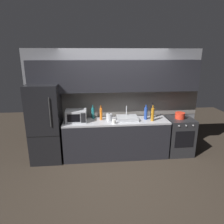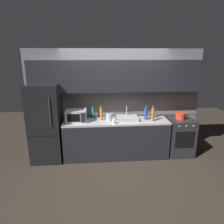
# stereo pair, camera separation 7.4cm
# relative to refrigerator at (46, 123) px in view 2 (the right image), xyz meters

# --- Properties ---
(ground_plane) EXTENTS (10.00, 10.00, 0.00)m
(ground_plane) POSITION_rel_refrigerator_xyz_m (1.59, -0.90, -0.88)
(ground_plane) COLOR #2D261E
(back_wall) EXTENTS (4.16, 0.44, 2.50)m
(back_wall) POSITION_rel_refrigerator_xyz_m (1.59, 0.30, 0.67)
(back_wall) COLOR slate
(back_wall) RESTS_ON ground
(counter_run) EXTENTS (2.42, 0.60, 0.90)m
(counter_run) POSITION_rel_refrigerator_xyz_m (1.59, 0.00, -0.43)
(counter_run) COLOR black
(counter_run) RESTS_ON ground
(refrigerator) EXTENTS (0.68, 0.69, 1.76)m
(refrigerator) POSITION_rel_refrigerator_xyz_m (0.00, 0.00, 0.00)
(refrigerator) COLOR black
(refrigerator) RESTS_ON ground
(oven_range) EXTENTS (0.60, 0.62, 0.90)m
(oven_range) POSITION_rel_refrigerator_xyz_m (3.14, -0.00, -0.43)
(oven_range) COLOR #232326
(oven_range) RESTS_ON ground
(microwave) EXTENTS (0.46, 0.35, 0.27)m
(microwave) POSITION_rel_refrigerator_xyz_m (0.68, 0.02, 0.15)
(microwave) COLOR #A8AAAF
(microwave) RESTS_ON counter_run
(sink_basin) EXTENTS (0.48, 0.38, 0.30)m
(sink_basin) POSITION_rel_refrigerator_xyz_m (1.85, 0.03, 0.06)
(sink_basin) COLOR #ADAFB5
(sink_basin) RESTS_ON counter_run
(kettle) EXTENTS (0.17, 0.13, 0.19)m
(kettle) POSITION_rel_refrigerator_xyz_m (1.43, -0.01, 0.10)
(kettle) COLOR #B7BABF
(kettle) RESTS_ON counter_run
(wine_bottle_blue) EXTENTS (0.08, 0.08, 0.35)m
(wine_bottle_blue) POSITION_rel_refrigerator_xyz_m (2.29, 0.03, 0.16)
(wine_bottle_blue) COLOR #234299
(wine_bottle_blue) RESTS_ON counter_run
(wine_bottle_orange) EXTENTS (0.06, 0.06, 0.34)m
(wine_bottle_orange) POSITION_rel_refrigerator_xyz_m (1.25, 0.10, 0.16)
(wine_bottle_orange) COLOR orange
(wine_bottle_orange) RESTS_ON counter_run
(wine_bottle_teal) EXTENTS (0.07, 0.07, 0.32)m
(wine_bottle_teal) POSITION_rel_refrigerator_xyz_m (1.06, 0.22, 0.15)
(wine_bottle_teal) COLOR #19666B
(wine_bottle_teal) RESTS_ON counter_run
(wine_bottle_amber) EXTENTS (0.07, 0.07, 0.36)m
(wine_bottle_amber) POSITION_rel_refrigerator_xyz_m (2.41, -0.10, 0.17)
(wine_bottle_amber) COLOR #B27019
(wine_bottle_amber) RESTS_ON counter_run
(wine_bottle_dark) EXTENTS (0.07, 0.07, 0.37)m
(wine_bottle_dark) POSITION_rel_refrigerator_xyz_m (2.47, 0.12, 0.17)
(wine_bottle_dark) COLOR black
(wine_bottle_dark) RESTS_ON counter_run
(mug_white) EXTENTS (0.09, 0.09, 0.09)m
(mug_white) POSITION_rel_refrigerator_xyz_m (1.52, -0.20, 0.06)
(mug_white) COLOR silver
(mug_white) RESTS_ON counter_run
(cooking_pot) EXTENTS (0.23, 0.23, 0.14)m
(cooking_pot) POSITION_rel_refrigerator_xyz_m (3.11, 0.00, 0.09)
(cooking_pot) COLOR red
(cooking_pot) RESTS_ON oven_range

